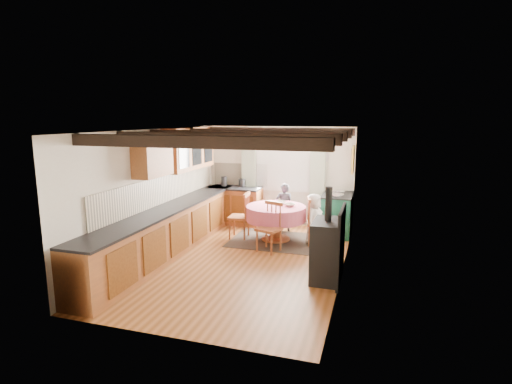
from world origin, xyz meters
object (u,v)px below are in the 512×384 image
(chair_left, at_px, (239,215))
(child_far, at_px, (284,207))
(dining_table, at_px, (276,224))
(chair_near, at_px, (269,227))
(cast_iron_stove, at_px, (328,234))
(chair_right, at_px, (317,221))
(aga_range, at_px, (337,214))
(child_right, at_px, (314,219))
(cup, at_px, (281,204))

(chair_left, distance_m, child_far, 1.16)
(dining_table, bearing_deg, chair_left, -178.65)
(chair_near, distance_m, child_far, 1.51)
(cast_iron_stove, xyz_separation_m, child_far, (-1.31, 2.56, -0.20))
(cast_iron_stove, bearing_deg, chair_right, 103.50)
(aga_range, bearing_deg, cast_iron_stove, -87.64)
(chair_left, height_order, aga_range, chair_left)
(chair_near, xyz_separation_m, aga_range, (1.15, 1.61, -0.02))
(dining_table, bearing_deg, child_right, 1.96)
(chair_right, xyz_separation_m, aga_range, (0.31, 0.90, -0.03))
(chair_left, distance_m, cast_iron_stove, 2.76)
(dining_table, bearing_deg, cast_iron_stove, -53.68)
(aga_range, bearing_deg, child_far, -175.04)
(cast_iron_stove, bearing_deg, child_far, 116.99)
(aga_range, relative_size, child_right, 0.95)
(dining_table, xyz_separation_m, chair_left, (-0.83, -0.02, 0.13))
(chair_left, bearing_deg, child_right, 88.36)
(chair_near, height_order, child_right, child_right)
(child_right, bearing_deg, aga_range, -13.22)
(chair_left, bearing_deg, cast_iron_stove, 47.30)
(aga_range, height_order, cast_iron_stove, cast_iron_stove)
(dining_table, bearing_deg, aga_range, 37.22)
(dining_table, xyz_separation_m, chair_near, (0.04, -0.71, 0.11))
(aga_range, distance_m, cast_iron_stove, 2.69)
(chair_near, xyz_separation_m, child_far, (-0.04, 1.51, 0.07))
(dining_table, distance_m, chair_near, 0.72)
(chair_right, bearing_deg, chair_left, 77.14)
(cup, bearing_deg, chair_right, -6.43)
(chair_left, relative_size, cast_iron_stove, 0.66)
(child_right, relative_size, cup, 11.68)
(dining_table, distance_m, child_right, 0.82)
(child_far, bearing_deg, dining_table, 73.83)
(chair_right, distance_m, cast_iron_stove, 1.83)
(chair_right, distance_m, child_right, 0.08)
(dining_table, relative_size, cast_iron_stove, 0.82)
(chair_left, relative_size, aga_range, 1.00)
(dining_table, height_order, chair_right, chair_right)
(chair_right, height_order, cast_iron_stove, cast_iron_stove)
(dining_table, relative_size, child_far, 1.12)
(cast_iron_stove, height_order, cup, cast_iron_stove)
(chair_near, bearing_deg, chair_left, 160.43)
(cast_iron_stove, height_order, child_right, cast_iron_stove)
(chair_near, height_order, cup, chair_near)
(chair_near, bearing_deg, child_far, 110.76)
(chair_near, relative_size, aga_range, 0.97)
(aga_range, bearing_deg, dining_table, -142.78)
(aga_range, xyz_separation_m, cup, (-1.11, -0.81, 0.34))
(dining_table, distance_m, aga_range, 1.49)
(chair_near, xyz_separation_m, cup, (0.04, 0.80, 0.31))
(chair_near, relative_size, cup, 10.79)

